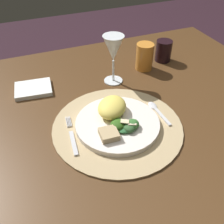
% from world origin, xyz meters
% --- Properties ---
extents(ground_plane, '(6.00, 6.00, 0.00)m').
position_xyz_m(ground_plane, '(0.00, 0.00, 0.00)').
color(ground_plane, '#2D1923').
extents(dining_table, '(1.36, 0.99, 0.72)m').
position_xyz_m(dining_table, '(0.00, 0.00, 0.60)').
color(dining_table, '#4C3018').
rests_on(dining_table, ground).
extents(placemat, '(0.39, 0.39, 0.01)m').
position_xyz_m(placemat, '(0.00, -0.08, 0.72)').
color(placemat, tan).
rests_on(placemat, dining_table).
extents(dinner_plate, '(0.25, 0.25, 0.02)m').
position_xyz_m(dinner_plate, '(0.00, -0.08, 0.74)').
color(dinner_plate, white).
rests_on(dinner_plate, placemat).
extents(pasta_serving, '(0.13, 0.14, 0.05)m').
position_xyz_m(pasta_serving, '(-0.00, -0.04, 0.77)').
color(pasta_serving, '#EAD159').
rests_on(pasta_serving, dinner_plate).
extents(salad_greens, '(0.10, 0.08, 0.03)m').
position_xyz_m(salad_greens, '(0.01, -0.12, 0.75)').
color(salad_greens, '#2D5818').
rests_on(salad_greens, dinner_plate).
extents(bread_piece, '(0.05, 0.05, 0.02)m').
position_xyz_m(bread_piece, '(-0.05, -0.13, 0.75)').
color(bread_piece, tan).
rests_on(bread_piece, dinner_plate).
extents(fork, '(0.03, 0.16, 0.00)m').
position_xyz_m(fork, '(-0.14, -0.08, 0.73)').
color(fork, silver).
rests_on(fork, placemat).
extents(spoon, '(0.02, 0.13, 0.01)m').
position_xyz_m(spoon, '(0.14, -0.06, 0.73)').
color(spoon, silver).
rests_on(spoon, placemat).
extents(napkin, '(0.14, 0.12, 0.01)m').
position_xyz_m(napkin, '(-0.20, 0.21, 0.73)').
color(napkin, white).
rests_on(napkin, dining_table).
extents(wine_glass, '(0.07, 0.07, 0.18)m').
position_xyz_m(wine_glass, '(0.08, 0.16, 0.85)').
color(wine_glass, silver).
rests_on(wine_glass, dining_table).
extents(amber_tumbler, '(0.07, 0.07, 0.10)m').
position_xyz_m(amber_tumbler, '(0.23, 0.20, 0.77)').
color(amber_tumbler, orange).
rests_on(amber_tumbler, dining_table).
extents(dark_tumbler, '(0.07, 0.07, 0.09)m').
position_xyz_m(dark_tumbler, '(0.34, 0.23, 0.76)').
color(dark_tumbler, black).
rests_on(dark_tumbler, dining_table).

